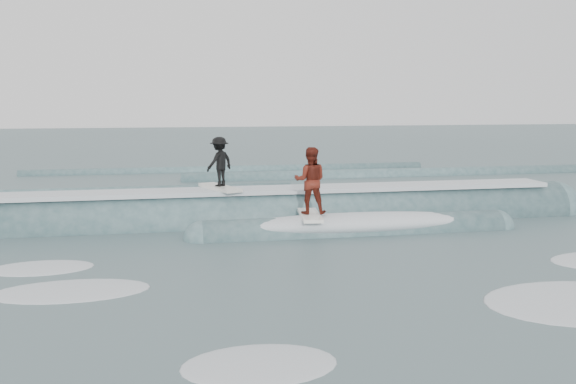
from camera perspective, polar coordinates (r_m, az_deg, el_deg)
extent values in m
plane|color=#3E585B|center=(13.99, 4.93, -7.91)|extent=(160.00, 160.00, 0.00)
cylinder|color=#37575D|center=(20.61, -0.55, -2.64)|extent=(19.41, 1.93, 1.93)
sphere|color=#37575D|center=(24.36, 22.48, -1.58)|extent=(1.93, 1.93, 1.93)
cylinder|color=#37575D|center=(18.96, 6.08, -3.65)|extent=(9.00, 1.06, 1.06)
sphere|color=#37575D|center=(18.14, -7.65, -4.22)|extent=(1.06, 1.06, 1.06)
sphere|color=#37575D|center=(20.74, 18.03, -2.98)|extent=(1.06, 1.06, 1.06)
cube|color=silver|center=(20.44, -0.56, 0.21)|extent=(18.00, 1.30, 0.14)
ellipsoid|color=silver|center=(18.90, 6.09, -2.76)|extent=(7.60, 1.30, 0.60)
cube|color=silver|center=(20.15, -6.07, 0.40)|extent=(1.24, 2.06, 0.10)
imported|color=black|center=(20.06, -6.11, 2.71)|extent=(1.13, 1.07, 1.54)
cube|color=white|center=(18.48, 1.97, -2.08)|extent=(0.79, 2.05, 0.10)
imported|color=#5C1B11|center=(18.32, 1.99, 1.03)|extent=(1.08, 0.93, 1.92)
ellipsoid|color=silver|center=(16.06, -21.11, -6.33)|extent=(2.44, 1.66, 0.10)
ellipsoid|color=silver|center=(13.99, -18.72, -8.33)|extent=(3.28, 2.24, 0.10)
ellipsoid|color=silver|center=(9.81, -2.56, -15.10)|extent=(2.41, 1.64, 0.10)
cylinder|color=#37575D|center=(27.70, -22.62, -0.48)|extent=(22.00, 0.70, 0.70)
cylinder|color=#37575D|center=(33.37, 9.73, 1.41)|extent=(22.00, 0.80, 0.80)
cylinder|color=#37575D|center=(35.32, -5.11, 1.87)|extent=(22.00, 0.60, 0.60)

